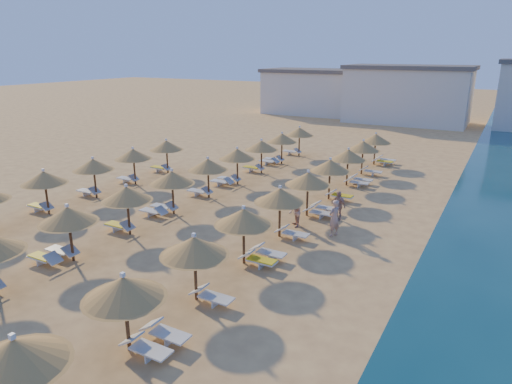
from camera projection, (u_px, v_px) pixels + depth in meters
The scene contains 9 objects.
ground at pixel (207, 235), 23.27m from camera, with size 220.00×220.00×0.00m, color #E4AE64.
hotel_blocks at pixel (431, 94), 59.03m from camera, with size 46.89×11.12×8.10m.
parasol_row_east at pixel (280, 196), 22.46m from camera, with size 2.58×37.73×2.68m.
parasol_row_west at pixel (172, 178), 25.62m from camera, with size 2.58×37.73×2.68m.
parasol_row_inland at pixel (70, 171), 27.09m from camera, with size 2.58×20.16×2.68m.
loungers at pixel (196, 215), 25.04m from camera, with size 16.16×36.66×0.66m.
beachgoer_b at pixel (295, 212), 24.16m from camera, with size 0.78×0.61×1.60m, color tan.
beachgoer_a at pixel (334, 218), 22.90m from camera, with size 0.69×0.46×1.90m, color tan.
beachgoer_c at pixel (338, 205), 25.12m from camera, with size 0.97×0.41×1.66m, color tan.
Camera 1 is at (12.72, -17.63, 8.96)m, focal length 32.00 mm.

